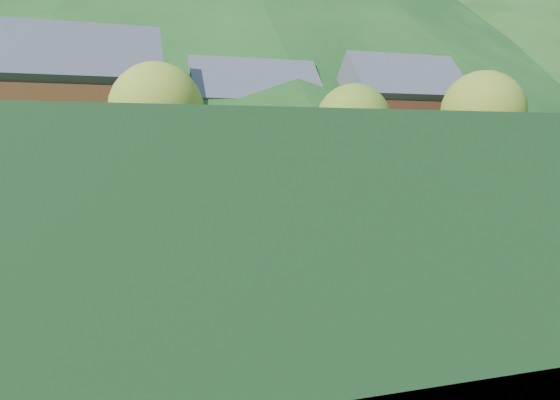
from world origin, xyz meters
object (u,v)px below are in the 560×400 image
object	(u,v)px
student_a	(387,200)
chalet_left	(77,111)
chalet_mid	(253,124)
tennis_net	(317,216)
student_d	(492,192)
student_c	(468,196)
chalet_right	(398,121)
student_b	(412,198)
coach	(208,225)

from	to	relation	value
student_a	chalet_left	xyz separation A→B (m)	(-13.12, 28.91, 4.80)
chalet_left	chalet_mid	size ratio (longest dim) A/B	1.09
chalet_mid	tennis_net	bearing A→B (deg)	-100.01
student_a	chalet_mid	xyz separation A→B (m)	(2.88, 32.91, 4.15)
student_d	student_c	bearing A→B (deg)	6.43
student_d	chalet_right	size ratio (longest dim) A/B	0.13
student_d	chalet_right	xyz separation A→B (m)	(10.50, 26.66, 4.48)
student_b	student_c	size ratio (longest dim) A/B	1.24
student_d	tennis_net	distance (m)	10.07
coach	chalet_left	world-z (taller)	chalet_left
coach	student_b	size ratio (longest dim) A/B	1.16
tennis_net	chalet_mid	bearing A→B (deg)	79.99
student_d	chalet_left	size ratio (longest dim) A/B	0.11
coach	chalet_mid	size ratio (longest dim) A/B	0.14
student_d	chalet_left	xyz separation A→B (m)	(-19.50, 26.66, 4.87)
student_b	student_c	bearing A→B (deg)	-175.59
chalet_mid	chalet_right	xyz separation A→B (m)	(14.00, -4.00, 0.27)
student_a	chalet_left	bearing A→B (deg)	-46.07
student_b	chalet_mid	size ratio (longest dim) A/B	0.12
coach	student_d	size ratio (longest dim) A/B	1.21
tennis_net	student_c	bearing A→B (deg)	20.36
tennis_net	chalet_right	bearing A→B (deg)	56.31
student_a	tennis_net	size ratio (longest dim) A/B	0.14
student_d	chalet_left	bearing A→B (deg)	-61.39
student_b	tennis_net	distance (m)	4.75
tennis_net	chalet_left	distance (m)	32.04
student_b	chalet_left	size ratio (longest dim) A/B	0.11
student_c	coach	bearing A→B (deg)	48.92
coach	student_c	distance (m)	13.62
student_c	chalet_right	size ratio (longest dim) A/B	0.11
student_a	chalet_mid	bearing A→B (deg)	-75.48
student_c	student_d	xyz separation A→B (m)	(1.55, 0.39, 0.12)
coach	chalet_left	bearing A→B (deg)	107.71
student_b	chalet_right	world-z (taller)	chalet_right
student_b	student_c	xyz separation A→B (m)	(3.49, 1.33, -0.15)
coach	chalet_mid	bearing A→B (deg)	82.63
chalet_left	student_a	bearing A→B (deg)	-65.59
student_b	tennis_net	world-z (taller)	student_b
student_c	chalet_right	bearing A→B (deg)	-93.33
student_a	student_d	bearing A→B (deg)	-141.08
chalet_left	chalet_right	bearing A→B (deg)	0.00
student_b	chalet_right	distance (m)	32.66
chalet_mid	chalet_right	distance (m)	14.56
student_a	chalet_mid	distance (m)	33.30
tennis_net	chalet_left	size ratio (longest dim) A/B	0.87
chalet_right	student_a	bearing A→B (deg)	-120.28
student_b	chalet_left	distance (m)	32.21
chalet_left	chalet_right	size ratio (longest dim) A/B	1.16
student_b	chalet_mid	distance (m)	32.68
student_d	chalet_right	world-z (taller)	chalet_right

